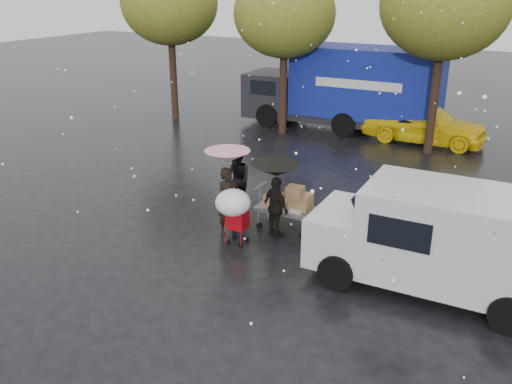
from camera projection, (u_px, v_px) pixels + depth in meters
The scene contains 14 objects.
ground at pixel (238, 246), 13.12m from camera, with size 90.00×90.00×0.00m, color black.
person_pink at pixel (228, 201), 13.49m from camera, with size 0.64×0.42×1.75m, color black.
person_middle at pixel (237, 180), 15.00m from camera, with size 0.84×0.65×1.73m, color black.
person_black at pixel (276, 207), 13.35m from camera, with size 0.93×0.39×1.58m, color black.
umbrella_pink at pixel (227, 157), 13.07m from camera, with size 1.12×1.12×2.19m.
umbrella_black at pixel (277, 170), 13.00m from camera, with size 1.20×1.20×1.91m.
vendor_cart at pixel (289, 203), 13.76m from camera, with size 1.52×0.80×1.27m.
shopping_cart at pixel (234, 205), 12.75m from camera, with size 0.84×0.84×1.46m.
white_van at pixel (440, 238), 10.91m from camera, with size 4.91×2.18×2.20m.
blue_truck at pixel (347, 89), 22.80m from camera, with size 8.30×2.60×3.50m.
box_ground_near at pixel (332, 262), 11.94m from camera, with size 0.48×0.39×0.44m, color brown.
box_ground_far at pixel (325, 248), 12.65m from camera, with size 0.47×0.36×0.36m, color brown.
yellow_taxi at pixel (424, 123), 21.23m from camera, with size 1.90×4.72×1.61m, color yellow.
tree_row at pixel (360, 9), 19.73m from camera, with size 21.60×4.40×7.12m.
Camera 1 is at (5.85, -10.19, 6.00)m, focal length 38.00 mm.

